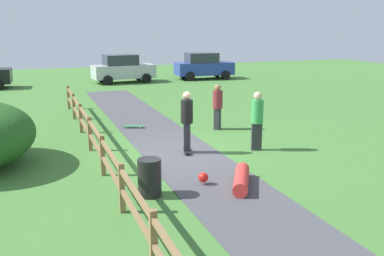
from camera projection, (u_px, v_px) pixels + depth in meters
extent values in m
plane|color=#427533|center=(180.00, 153.00, 14.04)|extent=(60.00, 60.00, 0.00)
cube|color=#47474C|center=(180.00, 153.00, 14.03)|extent=(2.40, 28.00, 0.02)
cube|color=olive|center=(153.00, 242.00, 7.16)|extent=(0.12, 0.12, 1.10)
cube|color=olive|center=(122.00, 188.00, 9.52)|extent=(0.12, 0.12, 1.10)
cube|color=olive|center=(103.00, 156.00, 11.87)|extent=(0.12, 0.12, 1.10)
cube|color=olive|center=(90.00, 134.00, 14.22)|extent=(0.12, 0.12, 1.10)
cube|color=olive|center=(81.00, 118.00, 16.58)|extent=(0.12, 0.12, 1.10)
cube|color=olive|center=(74.00, 106.00, 18.93)|extent=(0.12, 0.12, 1.10)
cube|color=olive|center=(68.00, 97.00, 21.28)|extent=(0.12, 0.12, 1.10)
cube|color=olive|center=(96.00, 145.00, 13.06)|extent=(0.08, 18.00, 0.09)
cube|color=olive|center=(95.00, 130.00, 12.95)|extent=(0.08, 18.00, 0.09)
cylinder|color=black|center=(150.00, 177.00, 10.47)|extent=(0.56, 0.56, 0.90)
cube|color=black|center=(187.00, 150.00, 14.03)|extent=(0.41, 0.82, 0.02)
cylinder|color=silver|center=(184.00, 149.00, 14.31)|extent=(0.05, 0.07, 0.06)
cylinder|color=silver|center=(189.00, 149.00, 14.32)|extent=(0.05, 0.07, 0.06)
cylinder|color=silver|center=(185.00, 154.00, 13.76)|extent=(0.05, 0.07, 0.06)
cylinder|color=silver|center=(190.00, 154.00, 13.77)|extent=(0.05, 0.07, 0.06)
cube|color=#2D2D33|center=(187.00, 136.00, 13.93)|extent=(0.28, 0.36, 0.87)
cylinder|color=black|center=(187.00, 111.00, 13.75)|extent=(0.47, 0.47, 0.72)
sphere|color=tan|center=(187.00, 96.00, 13.64)|extent=(0.26, 0.26, 0.26)
cylinder|color=red|center=(241.00, 179.00, 11.09)|extent=(1.11, 1.64, 0.36)
sphere|color=red|center=(203.00, 177.00, 11.22)|extent=(0.26, 0.26, 0.26)
cube|color=#338C4C|center=(133.00, 126.00, 17.33)|extent=(0.82, 0.48, 0.02)
cylinder|color=silver|center=(126.00, 128.00, 17.28)|extent=(0.07, 0.05, 0.06)
cylinder|color=silver|center=(126.00, 127.00, 17.42)|extent=(0.07, 0.05, 0.06)
cylinder|color=silver|center=(140.00, 128.00, 17.26)|extent=(0.07, 0.05, 0.06)
cylinder|color=silver|center=(141.00, 127.00, 17.41)|extent=(0.07, 0.05, 0.06)
cube|color=#2D2D33|center=(257.00, 137.00, 14.30)|extent=(0.37, 0.30, 0.89)
cylinder|color=green|center=(257.00, 112.00, 14.12)|extent=(0.49, 0.49, 0.74)
sphere|color=beige|center=(258.00, 96.00, 14.00)|extent=(0.27, 0.27, 0.27)
cube|color=#2D2D33|center=(217.00, 119.00, 17.15)|extent=(0.36, 0.37, 0.82)
cylinder|color=maroon|center=(218.00, 100.00, 16.98)|extent=(0.54, 0.54, 0.68)
sphere|color=#9E704C|center=(218.00, 87.00, 16.87)|extent=(0.25, 0.25, 0.25)
cylinder|color=black|center=(1.00, 81.00, 29.00)|extent=(0.65, 0.28, 0.64)
cube|color=#283D99|center=(204.00, 68.00, 32.81)|extent=(4.27, 1.87, 0.90)
cube|color=#2D333D|center=(202.00, 58.00, 32.57)|extent=(2.26, 1.65, 0.70)
cylinder|color=black|center=(217.00, 73.00, 34.13)|extent=(0.65, 0.27, 0.64)
cylinder|color=black|center=(226.00, 75.00, 32.49)|extent=(0.65, 0.27, 0.64)
cylinder|color=black|center=(183.00, 74.00, 33.33)|extent=(0.65, 0.27, 0.64)
cylinder|color=black|center=(190.00, 77.00, 31.70)|extent=(0.65, 0.27, 0.64)
cube|color=#B7B7BC|center=(124.00, 71.00, 30.81)|extent=(4.34, 2.08, 0.90)
cube|color=#2D333D|center=(120.00, 60.00, 30.55)|extent=(2.33, 1.76, 0.70)
cylinder|color=black|center=(138.00, 76.00, 32.25)|extent=(0.66, 0.30, 0.64)
cylinder|color=black|center=(146.00, 78.00, 30.70)|extent=(0.66, 0.30, 0.64)
cylinder|color=black|center=(101.00, 77.00, 31.13)|extent=(0.66, 0.30, 0.64)
cylinder|color=black|center=(108.00, 80.00, 29.58)|extent=(0.66, 0.30, 0.64)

